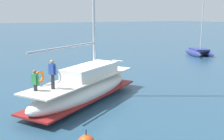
{
  "coord_description": "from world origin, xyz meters",
  "views": [
    {
      "loc": [
        16.34,
        -7.73,
        5.3
      ],
      "look_at": [
        1.33,
        0.73,
        1.8
      ],
      "focal_mm": 42.83,
      "sensor_mm": 36.0,
      "label": 1
    }
  ],
  "objects": [
    {
      "name": "ground_plane",
      "position": [
        0.0,
        0.0,
        0.0
      ],
      "size": [
        400.0,
        400.0,
        0.0
      ],
      "primitive_type": "plane",
      "color": "#284C66"
    },
    {
      "name": "moored_cutter_left",
      "position": [
        -9.02,
        20.06,
        0.6
      ],
      "size": [
        5.33,
        4.0,
        8.51
      ],
      "color": "navy",
      "rests_on": "ground"
    },
    {
      "name": "main_sailboat",
      "position": [
        1.29,
        -1.21,
        0.92
      ],
      "size": [
        7.06,
        9.44,
        14.13
      ],
      "color": "white",
      "rests_on": "ground"
    }
  ]
}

